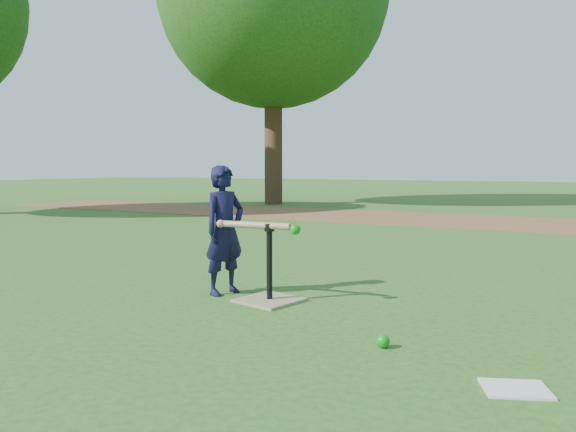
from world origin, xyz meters
The scene contains 7 objects.
ground centered at (0.00, 0.00, 0.00)m, with size 80.00×80.00×0.00m, color #285116.
dirt_strip centered at (0.00, 7.50, 0.01)m, with size 24.00×3.00×0.01m, color brown.
child centered at (-0.66, 0.08, 0.53)m, with size 0.39×0.25×1.06m, color black.
wiffle_ball_ground centered at (0.97, -0.63, 0.04)m, with size 0.08×0.08×0.08m, color #0C8C13.
clipboard centered at (1.73, -0.92, 0.01)m, with size 0.30×0.23×0.01m, color silver.
batting_tee centered at (-0.19, 0.02, 0.11)m, with size 0.51×0.51×0.61m.
swing_action centered at (-0.27, 0.00, 0.59)m, with size 0.73×0.12×0.09m.
Camera 1 is at (2.02, -3.69, 1.05)m, focal length 35.00 mm.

